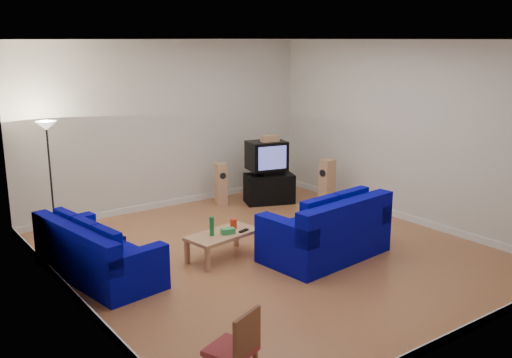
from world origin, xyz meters
TOP-DOWN VIEW (x-y plane):
  - room at (0.00, 0.00)m, footprint 6.01×6.51m
  - sofa_three_seat at (-2.51, 0.71)m, footprint 1.20×2.18m
  - sofa_loveseat at (0.59, -0.62)m, footprint 2.00×1.25m
  - coffee_table at (-0.71, 0.27)m, footprint 1.18×0.73m
  - bottle at (-0.90, 0.27)m, footprint 0.07×0.07m
  - tissue_box at (-0.67, 0.19)m, footprint 0.22×0.16m
  - red_canister at (-0.46, 0.35)m, footprint 0.15×0.15m
  - remote at (-0.42, 0.14)m, footprint 0.19×0.11m
  - tv_stand at (1.69, 2.27)m, footprint 1.08×0.85m
  - av_receiver at (1.75, 2.28)m, footprint 0.52×0.47m
  - television at (1.65, 2.31)m, footprint 0.83×0.69m
  - centre_speaker at (1.68, 2.24)m, footprint 0.38×0.21m
  - speaker_left at (0.82, 2.70)m, footprint 0.25×0.29m
  - speaker_right at (2.45, 1.40)m, footprint 0.31×0.26m
  - floor_lamp at (-2.45, 2.70)m, footprint 0.33×0.33m
  - dining_chair at (-2.43, -2.63)m, footprint 0.52×0.52m

SIDE VIEW (x-z plane):
  - tv_stand at x=1.69m, z-range 0.00..0.58m
  - sofa_three_seat at x=-2.51m, z-range -0.10..0.70m
  - coffee_table at x=-0.71m, z-range 0.15..0.55m
  - sofa_loveseat at x=0.59m, z-range -0.11..0.83m
  - remote at x=-0.42m, z-range 0.40..0.42m
  - speaker_left at x=0.82m, z-range 0.00..0.84m
  - tissue_box at x=-0.67m, z-range 0.40..0.48m
  - dining_chair at x=-2.43m, z-range 0.05..0.88m
  - speaker_right at x=2.45m, z-range 0.00..0.94m
  - red_canister at x=-0.46m, z-range 0.40..0.55m
  - bottle at x=-0.90m, z-range 0.40..0.69m
  - av_receiver at x=1.75m, z-range 0.58..0.68m
  - television at x=1.65m, z-range 0.68..1.25m
  - centre_speaker at x=1.68m, z-range 1.25..1.38m
  - room at x=0.00m, z-range -0.06..3.15m
  - floor_lamp at x=-2.45m, z-range 0.63..2.58m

